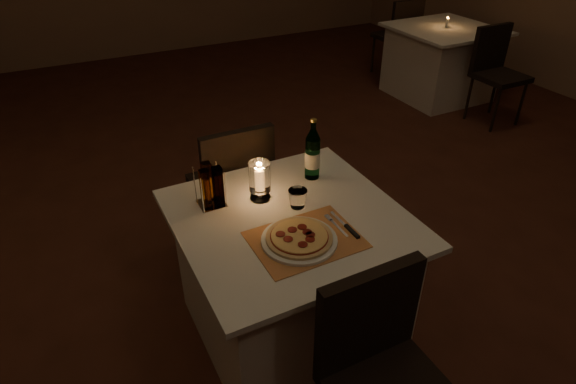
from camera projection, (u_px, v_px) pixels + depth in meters
name	position (u px, v px, depth m)	size (l,w,h in m)	color
floor	(309.00, 283.00, 2.88)	(8.00, 10.00, 0.02)	#4B2218
main_table	(290.00, 277.00, 2.36)	(1.00, 1.00, 0.74)	silver
chair_near	(381.00, 362.00, 1.73)	(0.42, 0.42, 0.90)	black
chair_far	(234.00, 179.00, 2.80)	(0.42, 0.42, 0.90)	black
placemat	(305.00, 240.00, 2.02)	(0.45, 0.34, 0.00)	#C97D45
plate	(299.00, 240.00, 2.01)	(0.32, 0.32, 0.01)	white
pizza	(299.00, 237.00, 2.00)	(0.28, 0.28, 0.02)	#D8B77F
fork	(335.00, 224.00, 2.11)	(0.02, 0.18, 0.00)	silver
knife	(349.00, 229.00, 2.07)	(0.02, 0.22, 0.01)	black
tumbler	(298.00, 198.00, 2.21)	(0.09, 0.09, 0.09)	white
water_bottle	(313.00, 155.00, 2.39)	(0.08, 0.08, 0.32)	#529966
hurricane_candle	(260.00, 178.00, 2.23)	(0.10, 0.10, 0.19)	white
cruet_caddy	(211.00, 187.00, 2.19)	(0.12, 0.12, 0.21)	white
neighbor_table_right	(440.00, 62.00, 5.18)	(1.00, 1.00, 0.74)	silver
neighbor_chair_ra	(496.00, 65.00, 4.55)	(0.42, 0.42, 0.90)	black
neighbor_chair_rb	(400.00, 30.00, 5.62)	(0.42, 0.42, 0.90)	black
neighbor_candle_right	(447.00, 23.00, 4.96)	(0.03, 0.03, 0.11)	white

